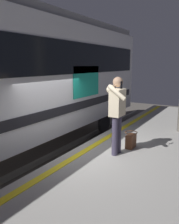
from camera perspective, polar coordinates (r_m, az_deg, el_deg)
name	(u,v)px	position (r m, az deg, el deg)	size (l,w,h in m)	color
ground_plane	(79,180)	(6.24, -2.54, -16.16)	(24.79, 24.79, 0.00)	#4C4742
platform	(178,188)	(5.28, 20.82, -16.96)	(13.67, 4.77, 0.90)	gray
safety_line	(89,148)	(5.73, -0.07, -8.84)	(13.40, 0.16, 0.01)	yellow
track_rail_near	(34,164)	(7.09, -13.35, -12.23)	(17.77, 0.08, 0.16)	slate
track_rail_far	(1,154)	(8.09, -20.85, -9.65)	(17.77, 0.08, 0.16)	slate
passenger	(117,109)	(5.17, 6.70, 0.67)	(0.57, 0.55, 1.74)	#383347
handbag	(131,140)	(5.81, 10.05, -6.83)	(0.33, 0.30, 0.40)	#59331E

